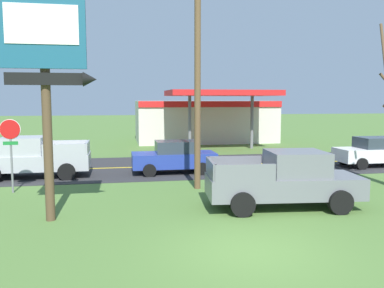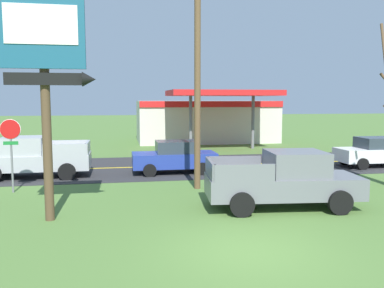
# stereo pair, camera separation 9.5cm
# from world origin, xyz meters

# --- Properties ---
(ground_plane) EXTENTS (180.00, 180.00, 0.00)m
(ground_plane) POSITION_xyz_m (0.00, 0.00, 0.00)
(ground_plane) COLOR #4C7033
(road_asphalt) EXTENTS (140.00, 8.00, 0.02)m
(road_asphalt) POSITION_xyz_m (0.00, 13.00, 0.01)
(road_asphalt) COLOR #2B2B2D
(road_asphalt) RESTS_ON ground
(road_centre_line) EXTENTS (126.00, 0.20, 0.01)m
(road_centre_line) POSITION_xyz_m (0.00, 13.00, 0.02)
(road_centre_line) COLOR gold
(road_centre_line) RESTS_ON road_asphalt
(motel_sign) EXTENTS (2.73, 0.54, 6.94)m
(motel_sign) POSITION_xyz_m (-5.18, 3.51, 4.75)
(motel_sign) COLOR brown
(motel_sign) RESTS_ON ground
(stop_sign) EXTENTS (0.80, 0.08, 2.95)m
(stop_sign) POSITION_xyz_m (-7.34, 7.80, 2.03)
(stop_sign) COLOR slate
(stop_sign) RESTS_ON ground
(utility_pole) EXTENTS (1.63, 0.26, 9.14)m
(utility_pole) POSITION_xyz_m (0.09, 7.26, 4.84)
(utility_pole) COLOR brown
(utility_pole) RESTS_ON ground
(gas_station) EXTENTS (12.00, 11.50, 4.40)m
(gas_station) POSITION_xyz_m (4.47, 25.91, 1.94)
(gas_station) COLOR beige
(gas_station) RESTS_ON ground
(pickup_grey_parked_on_lawn) EXTENTS (5.36, 2.61, 1.96)m
(pickup_grey_parked_on_lawn) POSITION_xyz_m (2.47, 3.76, 0.96)
(pickup_grey_parked_on_lawn) COLOR slate
(pickup_grey_parked_on_lawn) RESTS_ON ground
(pickup_silver_on_road) EXTENTS (5.20, 2.24, 1.96)m
(pickup_silver_on_road) POSITION_xyz_m (-7.19, 11.00, 0.96)
(pickup_silver_on_road) COLOR #A8AAAF
(pickup_silver_on_road) RESTS_ON ground
(car_white_mid_lane) EXTENTS (4.20, 2.00, 1.64)m
(car_white_mid_lane) POSITION_xyz_m (10.90, 11.00, 0.83)
(car_white_mid_lane) COLOR silver
(car_white_mid_lane) RESTS_ON ground
(car_blue_far_lane) EXTENTS (4.20, 2.00, 1.64)m
(car_blue_far_lane) POSITION_xyz_m (-0.35, 11.00, 0.83)
(car_blue_far_lane) COLOR #233893
(car_blue_far_lane) RESTS_ON ground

